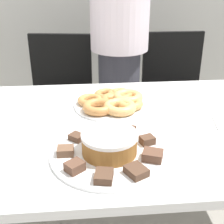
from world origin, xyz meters
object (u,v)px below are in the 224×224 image
person_standing (119,40)px  office_chair_left (60,112)px  plate_cake (109,154)px  plate_donuts (114,104)px  frosted_cake (109,143)px  office_chair_right (174,108)px

person_standing → office_chair_left: 0.61m
plate_cake → plate_donuts: bearing=82.3°
plate_donuts → frosted_cake: size_ratio=1.94×
plate_cake → person_standing: bearing=81.8°
frosted_cake → plate_cake: bearing=0.0°
office_chair_left → frosted_cake: 1.11m
person_standing → office_chair_left: bearing=167.3°
person_standing → plate_cake: size_ratio=4.60×
office_chair_right → frosted_cake: size_ratio=5.19×
office_chair_right → frosted_cake: bearing=-116.4°
office_chair_left → office_chair_right: size_ratio=1.00×
person_standing → office_chair_right: size_ratio=1.89×
plate_cake → plate_donuts: size_ratio=1.10×
office_chair_left → plate_cake: 1.10m
frosted_cake → person_standing: bearing=81.8°
office_chair_left → plate_donuts: (0.29, -0.64, 0.32)m
plate_cake → frosted_cake: bearing=0.0°
office_chair_right → plate_donuts: 0.85m
office_chair_right → plate_cake: 1.19m
office_chair_left → plate_cake: office_chair_left is taller
person_standing → plate_donuts: size_ratio=5.05×
plate_donuts → office_chair_left: bearing=114.4°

